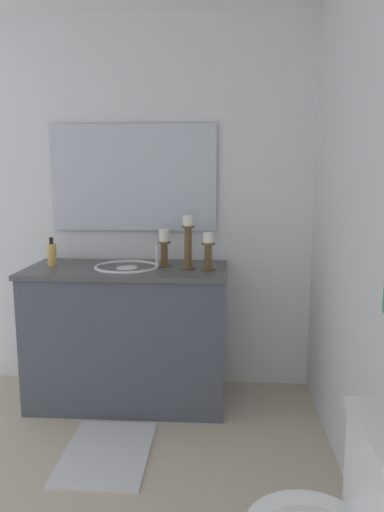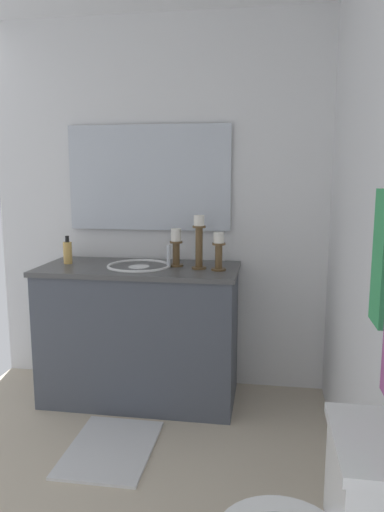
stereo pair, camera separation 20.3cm
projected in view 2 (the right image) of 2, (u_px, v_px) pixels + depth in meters
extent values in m
cube|color=beige|center=(96.00, 499.00, 2.18)|extent=(2.66, 2.29, 0.02)
cube|color=white|center=(380.00, 233.00, 1.79)|extent=(2.66, 0.04, 2.45)
cube|color=white|center=(159.00, 206.00, 3.26)|extent=(0.04, 2.29, 2.45)
cube|color=#474C56|center=(140.00, 335.00, 3.09)|extent=(0.55, 1.21, 0.84)
cube|color=#4C4C4C|center=(139.00, 269.00, 3.02)|extent=(0.58, 1.24, 0.03)
sphere|color=black|center=(56.00, 320.00, 3.28)|extent=(0.02, 0.02, 0.02)
sphere|color=black|center=(42.00, 329.00, 3.08)|extent=(0.02, 0.02, 0.02)
ellipsoid|color=white|center=(139.00, 274.00, 3.02)|extent=(0.38, 0.30, 0.11)
torus|color=white|center=(139.00, 266.00, 3.02)|extent=(0.40, 0.40, 0.02)
cylinder|color=silver|center=(169.00, 256.00, 2.98)|extent=(0.02, 0.02, 0.14)
cube|color=silver|center=(149.00, 178.00, 3.20)|extent=(0.02, 1.09, 0.69)
cylinder|color=brown|center=(219.00, 269.00, 2.90)|extent=(0.09, 0.09, 0.01)
cylinder|color=brown|center=(219.00, 258.00, 2.88)|extent=(0.04, 0.04, 0.15)
cylinder|color=brown|center=(219.00, 244.00, 2.87)|extent=(0.08, 0.08, 0.01)
cylinder|color=white|center=(219.00, 238.00, 2.86)|extent=(0.06, 0.06, 0.06)
cylinder|color=brown|center=(199.00, 268.00, 2.94)|extent=(0.09, 0.09, 0.01)
cylinder|color=brown|center=(199.00, 248.00, 2.92)|extent=(0.04, 0.04, 0.25)
cylinder|color=brown|center=(199.00, 227.00, 2.90)|extent=(0.08, 0.08, 0.01)
cylinder|color=white|center=(199.00, 220.00, 2.90)|extent=(0.06, 0.06, 0.06)
cylinder|color=brown|center=(176.00, 265.00, 3.03)|extent=(0.09, 0.09, 0.01)
cylinder|color=brown|center=(176.00, 255.00, 3.01)|extent=(0.04, 0.04, 0.15)
cylinder|color=brown|center=(176.00, 242.00, 3.00)|extent=(0.08, 0.08, 0.01)
cylinder|color=white|center=(176.00, 235.00, 2.99)|extent=(0.06, 0.06, 0.08)
cylinder|color=#E5B259|center=(68.00, 253.00, 3.11)|extent=(0.06, 0.06, 0.14)
cylinder|color=black|center=(67.00, 239.00, 3.09)|extent=(0.02, 0.02, 0.04)
cube|color=white|center=(365.00, 502.00, 1.31)|extent=(0.36, 0.17, 0.32)
cube|color=white|center=(369.00, 443.00, 1.28)|extent=(0.38, 0.19, 0.03)
cube|color=#389E59|center=(382.00, 258.00, 1.41)|extent=(0.14, 0.03, 0.40)
cube|color=silver|center=(111.00, 448.00, 2.55)|extent=(0.60, 0.44, 0.02)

